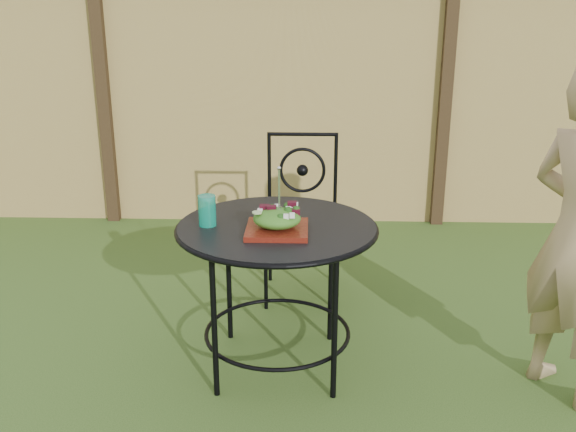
% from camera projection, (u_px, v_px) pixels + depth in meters
% --- Properties ---
extents(ground, '(60.00, 60.00, 0.00)m').
position_uv_depth(ground, '(251.00, 363.00, 3.15)').
color(ground, '#294315').
rests_on(ground, ground).
extents(fence, '(8.00, 0.12, 1.90)m').
position_uv_depth(fence, '(274.00, 103.00, 4.93)').
color(fence, tan).
rests_on(fence, ground).
extents(patio_table, '(0.92, 0.92, 0.72)m').
position_uv_depth(patio_table, '(277.00, 253.00, 2.95)').
color(patio_table, black).
rests_on(patio_table, ground).
extents(patio_chair, '(0.46, 0.46, 0.95)m').
position_uv_depth(patio_chair, '(302.00, 212.00, 3.79)').
color(patio_chair, black).
rests_on(patio_chair, ground).
extents(salad_plate, '(0.27, 0.27, 0.02)m').
position_uv_depth(salad_plate, '(277.00, 230.00, 2.81)').
color(salad_plate, '#470A0B').
rests_on(salad_plate, patio_table).
extents(salad, '(0.21, 0.21, 0.08)m').
position_uv_depth(salad, '(277.00, 218.00, 2.79)').
color(salad, '#235614').
rests_on(salad, salad_plate).
extents(fork, '(0.01, 0.01, 0.18)m').
position_uv_depth(fork, '(279.00, 190.00, 2.75)').
color(fork, silver).
rests_on(fork, salad).
extents(drinking_glass, '(0.08, 0.08, 0.14)m').
position_uv_depth(drinking_glass, '(207.00, 211.00, 2.88)').
color(drinking_glass, '#0C8C6D').
rests_on(drinking_glass, patio_table).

